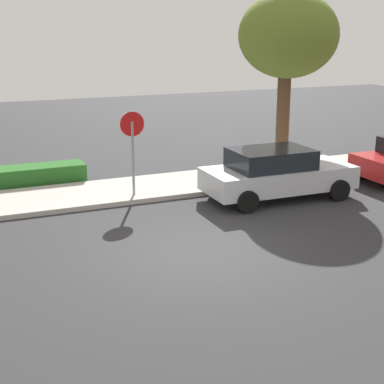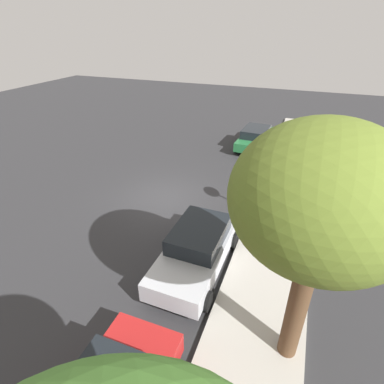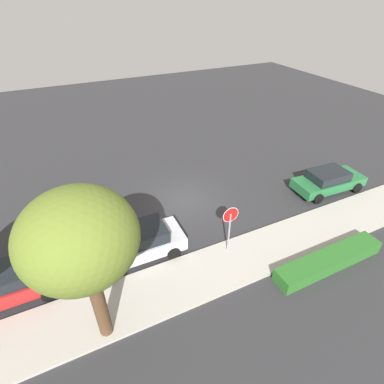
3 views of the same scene
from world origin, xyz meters
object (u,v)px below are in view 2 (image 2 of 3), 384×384
Objects in this scene: stop_sign at (267,180)px; parked_car_silver at (197,248)px; parked_car_green at (256,137)px; street_tree_near_corner at (321,201)px.

parked_car_silver is (3.91, -1.66, -1.03)m from stop_sign.
parked_car_silver reaches higher than parked_car_green.
stop_sign is 0.43× the size of street_tree_near_corner.
street_tree_near_corner reaches higher than stop_sign.
parked_car_silver is 12.21m from parked_car_green.
parked_car_green is (-8.30, -1.87, -1.09)m from stop_sign.
street_tree_near_corner is at bearing 13.26° from parked_car_green.
parked_car_silver is 1.00× the size of parked_car_green.
stop_sign is 0.58× the size of parked_car_green.
parked_car_silver is at bearing -125.03° from street_tree_near_corner.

